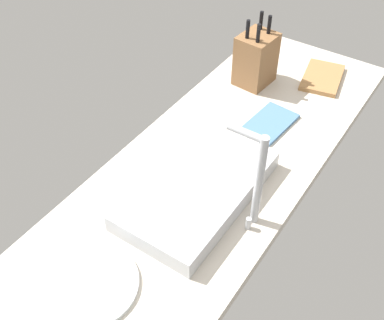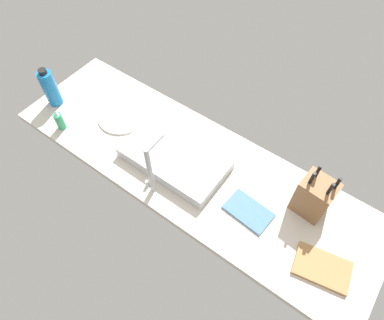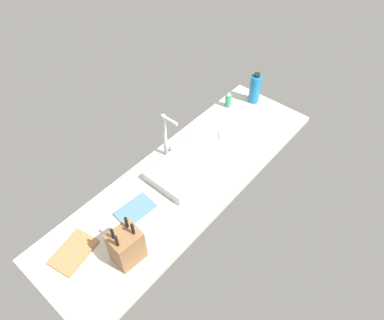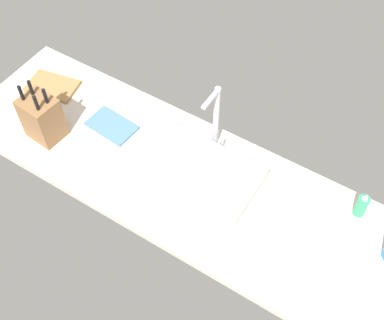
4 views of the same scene
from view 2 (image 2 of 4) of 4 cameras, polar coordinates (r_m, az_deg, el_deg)
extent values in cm
cube|color=beige|center=(166.26, -0.30, -1.00)|extent=(188.21, 58.26, 3.50)
cube|color=#B7BABF|center=(163.35, -2.90, 0.35)|extent=(50.29, 28.14, 6.01)
cylinder|color=#B7BABF|center=(145.04, -7.07, -1.88)|extent=(2.40, 2.40, 31.17)
cylinder|color=#B7BABF|center=(135.21, -6.30, 2.94)|extent=(2.00, 10.25, 2.00)
cylinder|color=#B7BABF|center=(157.94, -7.53, -3.92)|extent=(1.60, 1.60, 4.00)
cube|color=brown|center=(153.06, 19.76, -5.80)|extent=(14.99, 13.10, 19.91)
cylinder|color=black|center=(143.36, 23.23, -3.59)|extent=(1.52, 1.52, 6.92)
cylinder|color=black|center=(140.91, 22.22, -4.50)|extent=(1.52, 1.52, 6.92)
cylinder|color=black|center=(143.79, 20.39, -1.71)|extent=(1.52, 1.52, 6.92)
cylinder|color=black|center=(141.05, 19.50, -2.88)|extent=(1.52, 1.52, 6.92)
cube|color=#9E7042|center=(151.15, 20.98, -16.52)|extent=(24.25, 18.13, 1.80)
cylinder|color=#2D9966|center=(187.79, -21.29, 6.08)|extent=(4.33, 4.33, 9.64)
cone|color=silver|center=(183.48, -21.88, 7.33)|extent=(2.38, 2.38, 2.80)
cylinder|color=#1970B7|center=(198.51, -22.68, 11.02)|extent=(7.69, 7.69, 20.64)
cylinder|color=black|center=(191.44, -23.80, 13.42)|extent=(4.23, 4.23, 2.20)
cylinder|color=white|center=(186.86, -11.68, 7.20)|extent=(25.38, 25.38, 1.20)
cube|color=teal|center=(153.49, 9.43, -8.46)|extent=(21.45, 14.31, 1.20)
camera|label=1|loc=(1.47, -52.38, 26.03)|focal=44.80mm
camera|label=3|loc=(1.67, 70.96, 35.70)|focal=32.51mm
camera|label=4|loc=(2.08, 0.41, 62.31)|focal=46.90mm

